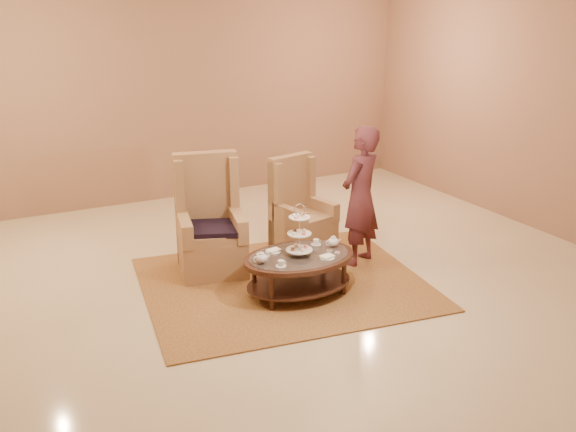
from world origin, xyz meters
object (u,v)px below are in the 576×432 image
armchair_left (210,232)px  armchair_right (299,218)px  tea_table (299,262)px  person (360,197)px

armchair_left → armchair_right: size_ratio=1.16×
tea_table → armchair_left: armchair_left is taller
armchair_left → person: person is taller
tea_table → armchair_left: 1.28m
armchair_right → armchair_left: bearing=174.2°
tea_table → armchair_left: bearing=119.3°
tea_table → armchair_right: bearing=62.6°
tea_table → person: person is taller
tea_table → armchair_right: size_ratio=1.06×
tea_table → person: size_ratio=0.74×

